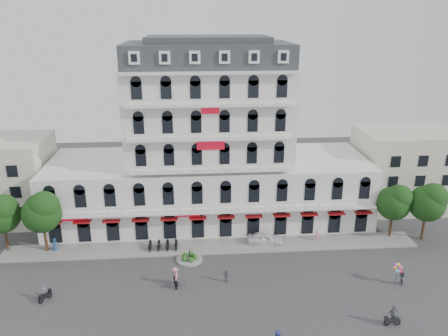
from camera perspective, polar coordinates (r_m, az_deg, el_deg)
ground at (r=49.78m, az=-0.94°, el=-15.41°), size 120.00×120.00×0.00m
sidewalk at (r=57.34m, az=-1.49°, el=-10.20°), size 53.00×4.00×0.16m
main_building at (r=61.65m, az=-1.99°, el=2.00°), size 45.00×15.00×25.80m
flank_building_west at (r=70.46m, az=-27.21°, el=-1.36°), size 14.00×10.00×12.00m
flank_building_east at (r=72.39m, az=22.43°, el=-0.13°), size 14.00×10.00×12.00m
traffic_island at (r=54.62m, az=-4.53°, el=-11.68°), size 3.20×3.20×1.60m
parked_scooter_row at (r=57.31m, az=-7.94°, el=-10.51°), size 4.40×1.80×1.10m
tree_west_outer at (r=60.58m, az=-27.03°, el=-5.22°), size 4.50×4.48×7.76m
tree_west_inner at (r=58.24m, az=-22.70°, el=-5.16°), size 4.76×4.76×8.25m
tree_east_inner at (r=61.73m, az=21.38°, el=-4.07°), size 4.40×4.37×7.57m
tree_east_outer at (r=62.62m, az=25.11°, el=-3.94°), size 4.65×4.65×8.05m
parked_car at (r=57.95m, az=5.40°, el=-9.16°), size 4.77×2.47×1.55m
rider_west at (r=51.06m, az=-22.39°, el=-14.94°), size 1.14×1.47×1.97m
rider_northeast at (r=47.11m, az=21.22°, el=-17.51°), size 1.70×0.45×2.28m
rider_center at (r=49.67m, az=-6.37°, el=-13.87°), size 0.85×1.70×2.35m
pedestrian_left at (r=60.00m, az=-21.23°, el=-9.32°), size 1.03×0.84×1.81m
pedestrian_mid at (r=50.32m, az=0.32°, el=-13.87°), size 1.00×0.57×1.61m
pedestrian_right at (r=59.63m, az=12.09°, el=-8.67°), size 1.02×0.60×1.55m
pedestrian_far at (r=60.06m, az=-21.22°, el=-9.43°), size 0.66×0.66×1.55m
balloon_vendor at (r=53.31m, az=22.04°, el=-12.81°), size 1.38×1.32×2.45m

